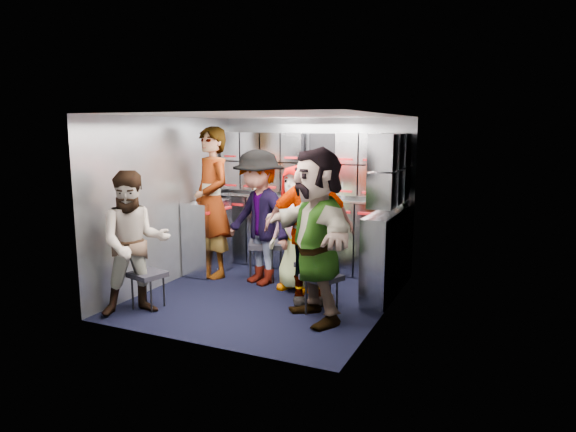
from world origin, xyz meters
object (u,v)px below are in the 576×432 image
at_px(jump_seat_mid_right, 315,267).
at_px(attendant_arc_b, 259,218).
at_px(jump_seat_mid_left, 266,246).
at_px(attendant_arc_e, 316,235).
at_px(jump_seat_near_left, 148,276).
at_px(attendant_arc_c, 298,228).
at_px(attendant_standing, 212,202).
at_px(jump_seat_center, 304,254).
at_px(attendant_arc_d, 309,229).
at_px(jump_seat_near_right, 322,279).
at_px(attendant_arc_a, 135,243).

bearing_deg(jump_seat_mid_right, attendant_arc_b, 164.69).
distance_m(jump_seat_mid_left, attendant_arc_e, 1.60).
height_order(jump_seat_near_left, attendant_arc_c, attendant_arc_c).
xyz_separation_m(jump_seat_mid_right, attendant_arc_e, (0.27, -0.64, 0.52)).
distance_m(attendant_standing, attendant_arc_c, 1.30).
height_order(jump_seat_center, attendant_arc_b, attendant_arc_b).
relative_size(jump_seat_near_left, attendant_arc_b, 0.24).
relative_size(jump_seat_mid_left, attendant_arc_c, 0.36).
relative_size(attendant_standing, attendant_arc_b, 1.17).
relative_size(attendant_standing, attendant_arc_d, 1.16).
bearing_deg(attendant_arc_c, jump_seat_mid_right, -20.69).
xyz_separation_m(attendant_standing, attendant_arc_d, (1.57, -0.48, -0.14)).
relative_size(jump_seat_near_right, attendant_arc_c, 0.30).
distance_m(jump_seat_mid_right, attendant_arc_d, 0.52).
distance_m(jump_seat_center, jump_seat_mid_right, 0.48).
bearing_deg(jump_seat_mid_right, attendant_arc_e, -67.64).
xyz_separation_m(jump_seat_mid_left, jump_seat_center, (0.55, -0.03, -0.04)).
height_order(jump_seat_mid_left, attendant_arc_e, attendant_arc_e).
relative_size(attendant_arc_b, attendant_arc_d, 1.00).
bearing_deg(jump_seat_near_right, jump_seat_mid_right, 119.71).
height_order(attendant_arc_d, attendant_arc_e, attendant_arc_e).
bearing_deg(jump_seat_center, attendant_arc_e, -61.44).
distance_m(jump_seat_mid_left, attendant_arc_a, 1.85).
xyz_separation_m(jump_seat_near_left, attendant_standing, (-0.04, 1.38, 0.63)).
xyz_separation_m(jump_seat_center, attendant_arc_d, (0.29, -0.56, 0.45)).
bearing_deg(jump_seat_mid_right, attendant_standing, 169.38).
bearing_deg(jump_seat_near_right, attendant_arc_d, 132.96).
bearing_deg(jump_seat_near_right, attendant_arc_b, 147.92).
distance_m(attendant_arc_b, attendant_arc_c, 0.56).
height_order(jump_seat_near_right, attendant_arc_a, attendant_arc_a).
bearing_deg(attendant_arc_d, jump_seat_mid_left, 120.89).
bearing_deg(jump_seat_mid_right, attendant_arc_c, 145.41).
bearing_deg(attendant_standing, jump_seat_mid_left, 41.71).
relative_size(jump_seat_mid_left, jump_seat_mid_right, 1.21).
bearing_deg(jump_seat_mid_left, attendant_arc_c, -20.73).
height_order(jump_seat_near_left, attendant_arc_b, attendant_arc_b).
relative_size(jump_seat_mid_left, attendant_arc_d, 0.32).
bearing_deg(attendant_standing, jump_seat_mid_right, 22.03).
bearing_deg(attendant_arc_b, jump_seat_near_left, -94.38).
xyz_separation_m(jump_seat_mid_left, attendant_arc_a, (-0.69, -1.68, 0.33)).
bearing_deg(jump_seat_near_left, attendant_arc_a, -90.00).
distance_m(jump_seat_near_right, attendant_arc_c, 0.95).
relative_size(attendant_arc_b, attendant_arc_c, 1.11).
bearing_deg(jump_seat_near_right, attendant_standing, 157.55).
height_order(jump_seat_mid_left, attendant_arc_d, attendant_arc_d).
distance_m(jump_seat_mid_right, attendant_standing, 1.72).
xyz_separation_m(jump_seat_near_left, jump_seat_near_right, (1.80, 0.62, 0.02)).
bearing_deg(jump_seat_near_left, attendant_standing, 91.56).
bearing_deg(attendant_arc_b, attendant_arc_c, 20.29).
relative_size(jump_seat_near_right, attendant_arc_a, 0.30).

